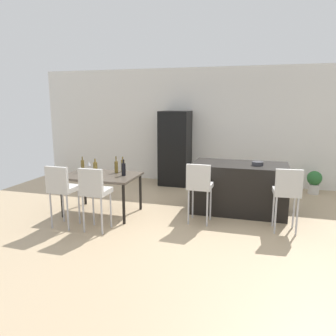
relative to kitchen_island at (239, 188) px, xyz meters
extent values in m
plane|color=tan|center=(-0.53, -0.81, -0.46)|extent=(10.00, 10.00, 0.00)
cube|color=silver|center=(-0.53, 2.14, 0.99)|extent=(10.00, 0.12, 2.90)
cube|color=black|center=(0.00, 0.00, 0.00)|extent=(1.74, 0.93, 0.92)
cube|color=beige|center=(-0.61, -0.79, 0.19)|extent=(0.41, 0.41, 0.08)
cube|color=beige|center=(-0.61, -0.96, 0.41)|extent=(0.40, 0.07, 0.36)
cylinder|color=#B2B2B7|center=(-0.76, -0.62, -0.16)|extent=(0.03, 0.03, 0.61)
cylinder|color=#B2B2B7|center=(-0.44, -0.63, -0.16)|extent=(0.03, 0.03, 0.61)
cylinder|color=#B2B2B7|center=(-0.77, -0.94, -0.16)|extent=(0.03, 0.03, 0.61)
cylinder|color=#B2B2B7|center=(-0.45, -0.95, -0.16)|extent=(0.03, 0.03, 0.61)
cube|color=beige|center=(0.78, -0.79, 0.19)|extent=(0.43, 0.43, 0.08)
cube|color=beige|center=(0.79, -0.96, 0.41)|extent=(0.40, 0.09, 0.36)
cylinder|color=#B2B2B7|center=(0.61, -0.64, -0.16)|extent=(0.03, 0.03, 0.61)
cylinder|color=#B2B2B7|center=(0.93, -0.62, -0.16)|extent=(0.03, 0.03, 0.61)
cylinder|color=#B2B2B7|center=(0.63, -0.96, -0.16)|extent=(0.03, 0.03, 0.61)
cylinder|color=#B2B2B7|center=(0.95, -0.93, -0.16)|extent=(0.03, 0.03, 0.61)
cube|color=#4C4238|center=(-2.43, -0.83, 0.26)|extent=(1.32, 0.91, 0.04)
cylinder|color=black|center=(-3.04, -0.44, -0.11)|extent=(0.05, 0.05, 0.70)
cylinder|color=black|center=(-1.83, -0.44, -0.11)|extent=(0.05, 0.05, 0.70)
cylinder|color=black|center=(-3.04, -1.23, -0.11)|extent=(0.05, 0.05, 0.70)
cylinder|color=black|center=(-1.83, -1.23, -0.11)|extent=(0.05, 0.05, 0.70)
cube|color=beige|center=(-2.73, -1.59, 0.19)|extent=(0.41, 0.41, 0.08)
cube|color=beige|center=(-2.74, -1.76, 0.41)|extent=(0.40, 0.08, 0.36)
cylinder|color=#B2B2B7|center=(-2.89, -1.42, -0.16)|extent=(0.03, 0.03, 0.61)
cylinder|color=#B2B2B7|center=(-2.57, -1.43, -0.16)|extent=(0.03, 0.03, 0.61)
cylinder|color=#B2B2B7|center=(-2.90, -1.74, -0.16)|extent=(0.03, 0.03, 0.61)
cylinder|color=#B2B2B7|center=(-2.58, -1.75, -0.16)|extent=(0.03, 0.03, 0.61)
cube|color=beige|center=(-2.14, -1.59, 0.19)|extent=(0.40, 0.40, 0.08)
cube|color=beige|center=(-2.14, -1.76, 0.41)|extent=(0.40, 0.06, 0.36)
cylinder|color=#B2B2B7|center=(-2.30, -1.43, -0.16)|extent=(0.03, 0.03, 0.61)
cylinder|color=#B2B2B7|center=(-1.98, -1.43, -0.16)|extent=(0.03, 0.03, 0.61)
cylinder|color=#B2B2B7|center=(-2.30, -1.75, -0.16)|extent=(0.03, 0.03, 0.61)
cylinder|color=#B2B2B7|center=(-1.98, -1.75, -0.16)|extent=(0.03, 0.03, 0.61)
cylinder|color=brown|center=(-2.17, -0.47, 0.39)|extent=(0.07, 0.07, 0.23)
cylinder|color=brown|center=(-2.17, -0.47, 0.54)|extent=(0.02, 0.02, 0.06)
cylinder|color=brown|center=(-2.91, -0.68, 0.39)|extent=(0.06, 0.06, 0.22)
cylinder|color=brown|center=(-2.91, -0.68, 0.54)|extent=(0.02, 0.02, 0.07)
cylinder|color=black|center=(-2.01, -0.78, 0.39)|extent=(0.07, 0.07, 0.23)
cylinder|color=black|center=(-2.01, -0.78, 0.54)|extent=(0.03, 0.03, 0.07)
cylinder|color=brown|center=(-2.50, -0.94, 0.40)|extent=(0.08, 0.08, 0.25)
cylinder|color=brown|center=(-2.50, -0.94, 0.56)|extent=(0.03, 0.03, 0.07)
cylinder|color=brown|center=(-2.24, -0.61, 0.39)|extent=(0.07, 0.07, 0.22)
cylinder|color=brown|center=(-2.24, -0.61, 0.55)|extent=(0.02, 0.02, 0.10)
cylinder|color=silver|center=(-2.89, -0.49, 0.28)|extent=(0.06, 0.06, 0.00)
cylinder|color=silver|center=(-2.89, -0.49, 0.32)|extent=(0.01, 0.01, 0.08)
cone|color=silver|center=(-2.89, -0.49, 0.41)|extent=(0.07, 0.07, 0.09)
cube|color=black|center=(-1.71, 1.70, 0.46)|extent=(0.72, 0.68, 1.84)
cylinder|color=#333338|center=(0.31, -0.07, 0.50)|extent=(0.20, 0.20, 0.07)
cylinder|color=beige|center=(1.56, 1.69, -0.35)|extent=(0.24, 0.24, 0.22)
sphere|color=#2D6B33|center=(1.56, 1.69, -0.09)|extent=(0.32, 0.32, 0.32)
camera|label=1|loc=(0.34, -6.06, 1.58)|focal=34.51mm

